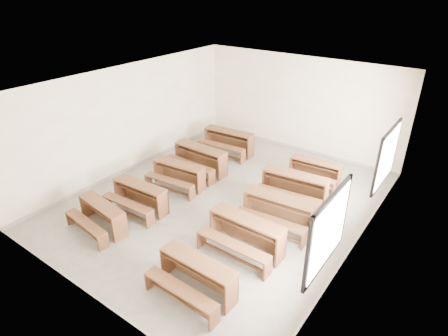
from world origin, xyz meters
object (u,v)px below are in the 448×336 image
Objects in this scene: desk_set_4 at (228,140)px; desk_set_9 at (315,170)px; desk_set_1 at (139,195)px; desk_set_2 at (178,173)px; desk_set_8 at (294,186)px; desk_set_6 at (245,232)px; desk_set_5 at (196,274)px; desk_set_3 at (199,158)px; desk_set_7 at (278,209)px; desk_set_0 at (101,214)px.

desk_set_4 is 1.17× the size of desk_set_9.
desk_set_1 is 0.99× the size of desk_set_2.
desk_set_6 is at bearing -94.42° from desk_set_8.
desk_set_6 is (0.07, 1.59, 0.03)m from desk_set_5.
desk_set_7 is at bearing -17.14° from desk_set_3.
desk_set_6 and desk_set_8 have the same top height.
desk_set_2 is at bearing 94.45° from desk_set_0.
desk_set_3 is at bearing 89.47° from desk_set_1.
desk_set_8 is (3.12, 0.14, -0.01)m from desk_set_3.
desk_set_1 reaches higher than desk_set_2.
desk_set_4 is at bearing 149.03° from desk_set_8.
desk_set_3 is (-0.09, 2.55, 0.05)m from desk_set_1.
desk_set_2 is at bearing -83.42° from desk_set_3.
desk_set_9 is at bearing 89.23° from desk_set_7.
desk_set_6 reaches higher than desk_set_1.
desk_set_6 is at bearing 1.66° from desk_set_1.
desk_set_5 is at bearing -95.94° from desk_set_8.
desk_set_5 is at bearing -50.16° from desk_set_3.
desk_set_1 is 3.32m from desk_set_5.
desk_set_8 is (-0.06, 2.46, 0.00)m from desk_set_6.
desk_set_0 is at bearing -147.52° from desk_set_7.
desk_set_2 is at bearing 138.10° from desk_set_5.
desk_set_6 is 2.46m from desk_set_8.
desk_set_1 is 0.90× the size of desk_set_3.
desk_set_4 is at bearing 172.40° from desk_set_9.
desk_set_4 reaches higher than desk_set_5.
desk_set_4 is 1.10× the size of desk_set_5.
desk_set_3 is 3.13m from desk_set_8.
desk_set_3 is at bearing -91.02° from desk_set_4.
desk_set_3 is 3.46m from desk_set_9.
desk_set_6 is at bearing 88.81° from desk_set_5.
desk_set_4 reaches higher than desk_set_0.
desk_set_0 is at bearing -88.88° from desk_set_3.
desk_set_1 is at bearing 91.77° from desk_set_0.
desk_set_0 is 0.97× the size of desk_set_1.
desk_set_3 reaches higher than desk_set_4.
desk_set_5 is at bearing -92.12° from desk_set_6.
desk_set_7 is (3.42, -2.75, 0.00)m from desk_set_4.
desk_set_1 is 1.05× the size of desk_set_9.
desk_set_2 is 2.74m from desk_set_4.
desk_set_1 is 3.10m from desk_set_6.
desk_set_8 reaches higher than desk_set_1.
desk_set_8 is at bearing 57.44° from desk_set_0.
desk_set_1 is at bearing 157.07° from desk_set_5.
desk_set_0 is at bearing -93.35° from desk_set_4.
desk_set_5 reaches higher than desk_set_1.
desk_set_3 is 5.00m from desk_set_5.
desk_set_3 is 0.99× the size of desk_set_4.
desk_set_3 reaches higher than desk_set_7.
desk_set_2 is 0.91× the size of desk_set_3.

